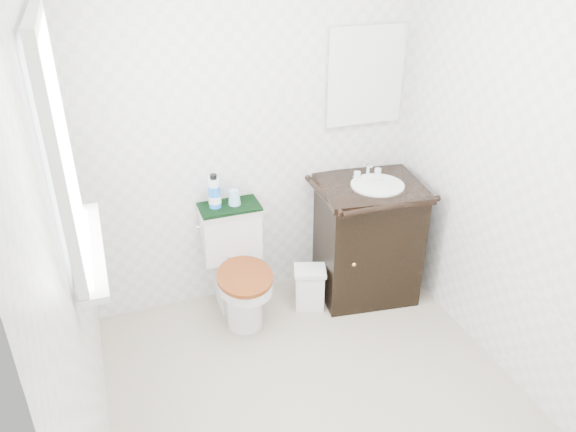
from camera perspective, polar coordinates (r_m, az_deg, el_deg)
floor at (r=3.21m, az=3.65°, el=-18.82°), size 2.40×2.40×0.00m
wall_back at (r=3.51m, az=-3.52°, el=9.14°), size 2.40×0.00×2.40m
wall_front at (r=1.67m, az=22.20°, el=-18.01°), size 2.40×0.00×2.40m
wall_left at (r=2.30m, az=-21.52°, el=-3.89°), size 0.00×2.40×2.40m
wall_right at (r=3.05m, az=23.76°, el=3.70°), size 0.00×2.40×2.40m
window at (r=2.38m, az=-22.35°, el=6.48°), size 0.02×0.70×0.90m
mirror at (r=3.68m, az=7.87°, el=13.91°), size 0.50×0.02×0.60m
toilet at (r=3.66m, az=-5.20°, el=-5.53°), size 0.39×0.62×0.72m
vanity at (r=3.82m, az=8.06°, el=-2.12°), size 0.72×0.64×0.92m
trash_bin at (r=3.78m, az=2.21°, el=-7.25°), size 0.25×0.22×0.30m
towel at (r=3.55m, az=-5.98°, el=0.95°), size 0.38×0.22×0.02m
mouthwash_bottle at (r=3.49m, az=-7.49°, el=2.41°), size 0.08×0.08×0.22m
cup at (r=3.53m, az=-5.47°, el=1.89°), size 0.08×0.08×0.10m
soap_bar at (r=3.73m, az=7.07°, el=4.05°), size 0.07×0.05×0.02m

